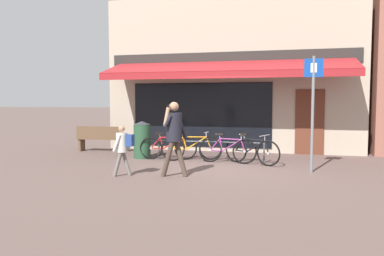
# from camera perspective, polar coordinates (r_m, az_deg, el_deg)

# --- Properties ---
(ground_plane) EXTENTS (160.00, 160.00, 0.00)m
(ground_plane) POSITION_cam_1_polar(r_m,az_deg,el_deg) (9.88, 4.20, -5.96)
(ground_plane) COLOR brown
(shop_front) EXTENTS (8.78, 4.60, 5.33)m
(shop_front) POSITION_cam_1_polar(r_m,az_deg,el_deg) (14.23, 6.52, 7.87)
(shop_front) COLOR tan
(shop_front) RESTS_ON ground_plane
(bike_rack_rail) EXTENTS (3.20, 0.04, 0.57)m
(bike_rack_rail) POSITION_cam_1_polar(r_m,az_deg,el_deg) (10.84, 2.72, -2.55)
(bike_rack_rail) COLOR #47494F
(bike_rack_rail) RESTS_ON ground_plane
(bicycle_red) EXTENTS (1.69, 0.52, 0.82)m
(bicycle_red) POSITION_cam_1_polar(r_m,az_deg,el_deg) (11.08, -3.66, -2.96)
(bicycle_red) COLOR black
(bicycle_red) RESTS_ON ground_plane
(bicycle_orange) EXTENTS (1.71, 0.90, 0.85)m
(bicycle_orange) POSITION_cam_1_polar(r_m,az_deg,el_deg) (10.95, -0.03, -2.98)
(bicycle_orange) COLOR black
(bicycle_orange) RESTS_ON ground_plane
(bicycle_purple) EXTENTS (1.68, 0.52, 0.85)m
(bicycle_purple) POSITION_cam_1_polar(r_m,az_deg,el_deg) (10.54, 5.37, -3.32)
(bicycle_purple) COLOR black
(bicycle_purple) RESTS_ON ground_plane
(bicycle_black) EXTENTS (1.57, 0.82, 0.84)m
(bicycle_black) POSITION_cam_1_polar(r_m,az_deg,el_deg) (10.38, 9.06, -3.41)
(bicycle_black) COLOR black
(bicycle_black) RESTS_ON ground_plane
(pedestrian_adult) EXTENTS (0.63, 0.55, 1.73)m
(pedestrian_adult) POSITION_cam_1_polar(r_m,az_deg,el_deg) (8.52, -2.74, -0.42)
(pedestrian_adult) COLOR #47382D
(pedestrian_adult) RESTS_ON ground_plane
(pedestrian_child) EXTENTS (0.48, 0.44, 1.18)m
(pedestrian_child) POSITION_cam_1_polar(r_m,az_deg,el_deg) (8.74, -10.45, -2.51)
(pedestrian_child) COLOR slate
(pedestrian_child) RESTS_ON ground_plane
(litter_bin) EXTENTS (0.52, 0.52, 1.12)m
(litter_bin) POSITION_cam_1_polar(r_m,az_deg,el_deg) (11.43, -7.61, -1.76)
(litter_bin) COLOR #23472D
(litter_bin) RESTS_ON ground_plane
(parking_sign) EXTENTS (0.44, 0.07, 2.80)m
(parking_sign) POSITION_cam_1_polar(r_m,az_deg,el_deg) (9.44, 17.94, 3.71)
(parking_sign) COLOR slate
(parking_sign) RESTS_ON ground_plane
(park_bench) EXTENTS (1.62, 0.54, 0.87)m
(park_bench) POSITION_cam_1_polar(r_m,az_deg,el_deg) (13.16, -13.79, -1.50)
(park_bench) COLOR brown
(park_bench) RESTS_ON ground_plane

